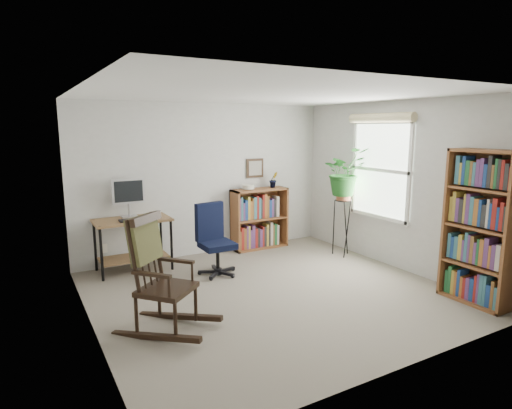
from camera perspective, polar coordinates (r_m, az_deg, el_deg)
floor at (r=5.44m, az=2.13°, el=-11.62°), size 4.20×4.00×0.00m
ceiling at (r=5.06m, az=2.31°, el=14.49°), size 4.20×4.00×0.00m
wall_back at (r=6.88m, az=-6.62°, el=3.30°), size 4.20×0.00×2.40m
wall_front at (r=3.61m, az=19.24°, el=-3.56°), size 4.20×0.00×2.40m
wall_left at (r=4.40m, az=-21.71°, el=-1.29°), size 0.00×4.00×2.40m
wall_right at (r=6.46m, az=18.26°, el=2.40°), size 0.00×4.00×2.40m
window at (r=6.62m, az=16.20°, el=4.43°), size 0.12×1.20×1.50m
desk at (r=6.36m, az=-16.03°, el=-5.18°), size 1.04×0.57×0.75m
monitor at (r=6.36m, az=-16.62°, el=0.83°), size 0.46×0.16×0.56m
keyboard at (r=6.16m, az=-15.94°, el=-1.96°), size 0.40×0.15×0.02m
office_chair at (r=5.92m, az=-5.16°, el=-4.66°), size 0.63×0.63×1.01m
rocking_chair at (r=4.38m, az=-11.87°, el=-8.97°), size 1.15×1.19×1.20m
low_bookshelf at (r=7.22m, az=0.48°, el=-1.87°), size 0.96×0.32×1.02m
tall_bookshelf at (r=5.52m, az=27.75°, el=-2.78°), size 0.33×0.78×1.79m
plant_stand at (r=6.92m, az=11.44°, el=-2.46°), size 0.32×0.32×1.05m
spider_plant at (r=6.77m, az=11.80°, el=7.33°), size 1.69×1.88×1.46m
potted_plant_small at (r=7.28m, az=2.36°, el=2.71°), size 0.13×0.24×0.11m
framed_picture at (r=7.22m, az=-0.11°, el=4.87°), size 0.32×0.04×0.32m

